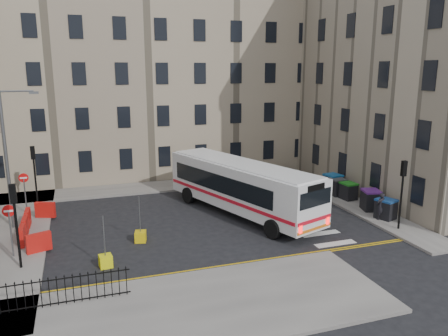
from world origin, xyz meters
TOP-DOWN VIEW (x-y plane):
  - ground at (0.00, 0.00)m, footprint 120.00×120.00m
  - pavement_north at (-6.00, 8.60)m, footprint 36.00×3.20m
  - pavement_east at (9.00, 4.00)m, footprint 2.40×26.00m
  - pavement_sw at (-7.00, -10.00)m, footprint 20.00×6.00m
  - terrace_north at (-7.00, 15.50)m, footprint 38.30×10.80m
  - corner_east at (19.00, 5.00)m, footprint 17.80×24.30m
  - traffic_light_east at (8.60, -5.50)m, footprint 0.28×0.22m
  - traffic_light_nw at (-12.00, 6.50)m, footprint 0.28×0.22m
  - traffic_light_sw at (-12.00, -4.00)m, footprint 0.28×0.22m
  - streetlamp at (-13.00, 2.00)m, footprint 0.50×0.22m
  - no_entry_north at (-12.50, 4.50)m, footprint 0.60×0.08m
  - no_entry_south at (-12.50, -2.50)m, footprint 0.60×0.08m
  - roadworks_barriers at (-11.84, 0.50)m, footprint 1.66×6.26m
  - iron_railings at (-11.25, -8.20)m, footprint 7.80×0.04m
  - bus at (0.88, 0.41)m, footprint 6.81×12.62m
  - wheelie_bin_a at (9.03, -3.76)m, footprint 1.32×1.41m
  - wheelie_bin_b at (9.21, -2.00)m, footprint 1.36×1.48m
  - wheelie_bin_c at (9.24, 0.58)m, footprint 1.05×1.18m
  - wheelie_bin_d at (9.09, 1.73)m, footprint 1.07×1.21m
  - wheelie_bin_e at (9.23, 2.62)m, footprint 1.27×1.40m
  - pedestrian at (8.59, -3.81)m, footprint 0.68×0.50m
  - bollard_yellow at (-6.10, -2.26)m, footprint 0.72×0.72m
  - bollard_chevron at (-8.15, -4.92)m, footprint 0.67×0.67m

SIDE VIEW (x-z plane):
  - ground at x=0.00m, z-range 0.00..0.00m
  - pavement_north at x=-6.00m, z-range 0.00..0.15m
  - pavement_east at x=9.00m, z-range 0.00..0.15m
  - pavement_sw at x=-7.00m, z-range 0.00..0.15m
  - bollard_yellow at x=-6.10m, z-range 0.00..0.60m
  - bollard_chevron at x=-8.15m, z-range 0.00..0.60m
  - roadworks_barriers at x=-11.84m, z-range 0.15..1.15m
  - iron_railings at x=-11.25m, z-range 0.15..1.35m
  - wheelie_bin_c at x=9.24m, z-range 0.16..1.37m
  - wheelie_bin_a at x=9.03m, z-range 0.16..1.42m
  - wheelie_bin_d at x=9.09m, z-range 0.16..1.42m
  - wheelie_bin_e at x=9.23m, z-range 0.16..1.52m
  - wheelie_bin_b at x=9.21m, z-range 0.16..1.52m
  - pedestrian at x=8.59m, z-range 0.15..1.87m
  - bus at x=0.88m, z-range 0.26..3.64m
  - no_entry_north at x=-12.50m, z-range 0.58..3.58m
  - no_entry_south at x=-12.50m, z-range 0.58..3.58m
  - traffic_light_east at x=8.60m, z-range 0.82..4.92m
  - traffic_light_nw at x=-12.00m, z-range 0.82..4.92m
  - traffic_light_sw at x=-12.00m, z-range 0.82..4.92m
  - streetlamp at x=-13.00m, z-range 0.27..8.41m
  - terrace_north at x=-7.00m, z-range 0.02..17.22m
  - corner_east at x=19.00m, z-range 0.02..19.22m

